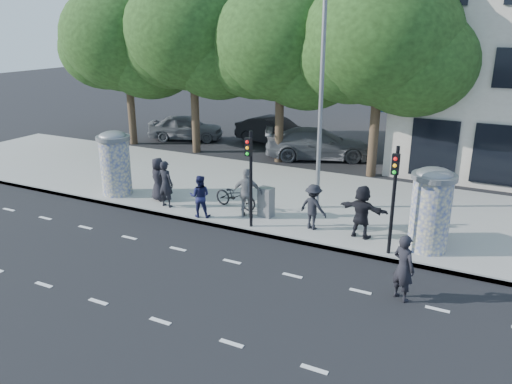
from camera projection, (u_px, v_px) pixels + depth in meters
The scene contains 27 objects.
ground at pixel (208, 282), 14.07m from camera, with size 120.00×120.00×0.00m, color black.
sidewalk at pixel (305, 200), 20.39m from camera, with size 40.00×8.00×0.15m, color gray.
curb at pixel (263, 234), 17.05m from camera, with size 40.00×0.10×0.16m, color slate.
lane_dash_near at pixel (160, 321), 12.20m from camera, with size 32.00×0.12×0.01m, color silver.
lane_dash_far at pixel (232, 262), 15.25m from camera, with size 32.00×0.12×0.01m, color silver.
ad_column_left at pixel (115, 162), 20.44m from camera, with size 1.36×1.36×2.65m.
ad_column_right at pixel (431, 208), 15.35m from camera, with size 1.36×1.36×2.65m.
traffic_pole_near at pixel (250, 170), 16.82m from camera, with size 0.22×0.31×3.40m.
traffic_pole_far at pixel (394, 190), 14.78m from camera, with size 0.22×0.31×3.40m.
street_lamp at pixel (321, 86), 17.80m from camera, with size 0.25×0.93×8.00m.
tree_far_left at pixel (126, 37), 28.17m from camera, with size 7.20×7.20×9.26m.
tree_mid_left at pixel (192, 32), 26.17m from camera, with size 7.20×7.20×9.57m.
tree_near_left at pixel (280, 42), 24.35m from camera, with size 6.80×6.80×8.97m.
tree_center at pixel (381, 38), 21.82m from camera, with size 7.00×7.00×9.30m.
ped_a at pixel (158, 179), 19.85m from camera, with size 0.85×0.56×1.75m, color black.
ped_b at pixel (166, 184), 19.15m from camera, with size 0.67×0.44×1.83m, color black.
ped_c at pixel (200, 196), 18.17m from camera, with size 0.77×0.60×1.58m, color #1A1B41.
ped_d at pixel (313, 207), 17.08m from camera, with size 1.03×0.59×1.60m, color black.
ped_e at pixel (247, 193), 18.11m from camera, with size 1.08×0.61×1.84m, color gray.
ped_f at pixel (362, 212), 16.38m from camera, with size 1.66×0.60×1.79m, color black.
man_road at pixel (403, 268), 12.92m from camera, with size 0.67×0.44×1.82m, color black.
bicycle at pixel (236, 196), 19.14m from camera, with size 1.85×0.64×0.97m, color black.
cabinet_left at pixel (266, 202), 18.27m from camera, with size 0.53×0.39×1.11m, color slate.
cabinet_right at pixel (422, 220), 16.40m from camera, with size 0.61×0.44×1.27m, color gray.
car_left at pixel (186, 127), 30.97m from camera, with size 4.56×1.84×1.55m, color #5C5F64.
car_mid at pixel (275, 131), 29.67m from camera, with size 4.95×1.72×1.63m, color black.
car_right at pixel (318, 144), 26.61m from camera, with size 5.59×2.27×1.62m, color #54565B.
Camera 1 is at (6.82, -10.57, 6.92)m, focal length 35.00 mm.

